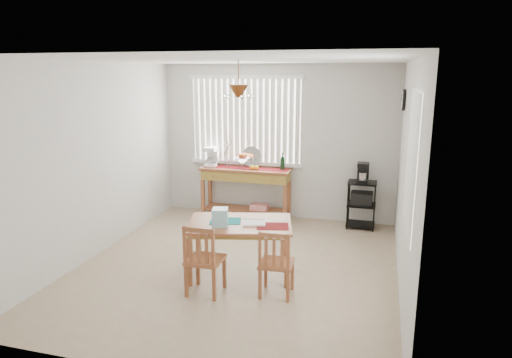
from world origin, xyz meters
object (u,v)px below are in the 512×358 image
(cart_items, at_px, (363,173))
(dining_table, at_px, (240,228))
(chair_left, at_px, (204,260))
(wire_cart, at_px, (362,200))
(sideboard, at_px, (246,181))
(chair_right, at_px, (276,264))

(cart_items, height_order, dining_table, cart_items)
(cart_items, relative_size, chair_left, 0.37)
(dining_table, bearing_deg, wire_cart, 58.13)
(cart_items, relative_size, dining_table, 0.22)
(dining_table, xyz_separation_m, chair_left, (-0.23, -0.62, -0.18))
(wire_cart, xyz_separation_m, dining_table, (-1.36, -2.19, 0.14))
(sideboard, distance_m, dining_table, 2.27)
(sideboard, relative_size, wire_cart, 2.03)
(chair_right, bearing_deg, cart_items, 73.21)
(sideboard, bearing_deg, chair_right, -66.75)
(dining_table, relative_size, chair_right, 1.78)
(chair_left, bearing_deg, sideboard, 97.02)
(cart_items, xyz_separation_m, dining_table, (-1.36, -2.19, -0.31))
(dining_table, bearing_deg, sideboard, 104.65)
(cart_items, xyz_separation_m, chair_left, (-1.59, -2.81, -0.49))
(chair_left, bearing_deg, cart_items, 60.55)
(sideboard, height_order, dining_table, sideboard)
(dining_table, bearing_deg, chair_left, -110.25)
(cart_items, xyz_separation_m, chair_right, (-0.80, -2.64, -0.52))
(sideboard, relative_size, chair_right, 1.95)
(sideboard, bearing_deg, wire_cart, -0.38)
(sideboard, xyz_separation_m, chair_right, (1.14, -2.65, -0.26))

